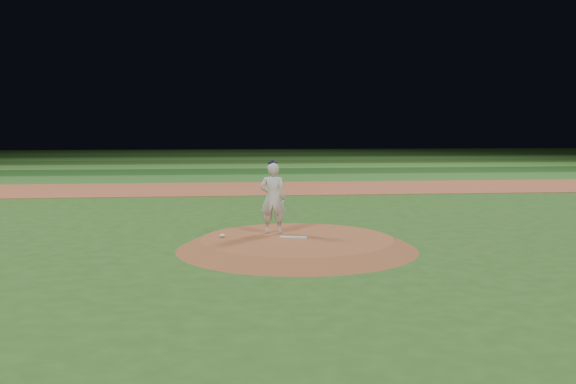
% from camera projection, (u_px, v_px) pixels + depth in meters
% --- Properties ---
extents(ground, '(120.00, 120.00, 0.00)m').
position_uv_depth(ground, '(297.00, 249.00, 14.69)').
color(ground, '#27541B').
rests_on(ground, ground).
extents(infield_dirt_band, '(70.00, 6.00, 0.02)m').
position_uv_depth(infield_dirt_band, '(261.00, 188.00, 28.54)').
color(infield_dirt_band, '#9F4F31').
rests_on(infield_dirt_band, ground).
extents(outfield_stripe_0, '(70.00, 5.00, 0.02)m').
position_uv_depth(outfield_stripe_0, '(254.00, 178.00, 33.98)').
color(outfield_stripe_0, '#2C6424').
rests_on(outfield_stripe_0, ground).
extents(outfield_stripe_1, '(70.00, 5.00, 0.02)m').
position_uv_depth(outfield_stripe_1, '(250.00, 171.00, 38.93)').
color(outfield_stripe_1, '#184315').
rests_on(outfield_stripe_1, ground).
extents(outfield_stripe_2, '(70.00, 5.00, 0.02)m').
position_uv_depth(outfield_stripe_2, '(247.00, 166.00, 43.88)').
color(outfield_stripe_2, '#39792C').
rests_on(outfield_stripe_2, ground).
extents(outfield_stripe_3, '(70.00, 5.00, 0.02)m').
position_uv_depth(outfield_stripe_3, '(245.00, 162.00, 48.82)').
color(outfield_stripe_3, '#224716').
rests_on(outfield_stripe_3, ground).
extents(outfield_stripe_4, '(70.00, 5.00, 0.02)m').
position_uv_depth(outfield_stripe_4, '(243.00, 159.00, 53.77)').
color(outfield_stripe_4, '#2F6324').
rests_on(outfield_stripe_4, ground).
extents(outfield_stripe_5, '(70.00, 5.00, 0.02)m').
position_uv_depth(outfield_stripe_5, '(241.00, 156.00, 58.72)').
color(outfield_stripe_5, '#194315').
rests_on(outfield_stripe_5, ground).
extents(pitchers_mound, '(5.50, 5.50, 0.25)m').
position_uv_depth(pitchers_mound, '(297.00, 243.00, 14.68)').
color(pitchers_mound, brown).
rests_on(pitchers_mound, ground).
extents(pitching_rubber, '(0.64, 0.30, 0.03)m').
position_uv_depth(pitching_rubber, '(293.00, 237.00, 14.68)').
color(pitching_rubber, silver).
rests_on(pitching_rubber, pitchers_mound).
extents(rosin_bag, '(0.14, 0.14, 0.08)m').
position_uv_depth(rosin_bag, '(222.00, 236.00, 14.77)').
color(rosin_bag, white).
rests_on(rosin_bag, pitchers_mound).
extents(pitcher_on_mound, '(0.68, 0.51, 1.75)m').
position_uv_depth(pitcher_on_mound, '(273.00, 198.00, 15.21)').
color(pitcher_on_mound, silver).
rests_on(pitcher_on_mound, pitchers_mound).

